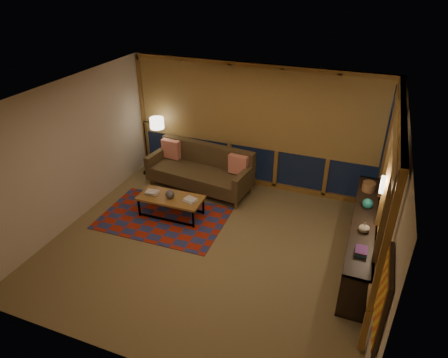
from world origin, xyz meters
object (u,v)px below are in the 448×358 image
(coffee_table, at_px, (171,206))
(bookshelf, at_px, (361,237))
(floor_lamp, at_px, (146,145))
(sofa, at_px, (199,170))

(coffee_table, bearing_deg, bookshelf, -0.05)
(coffee_table, xyz_separation_m, floor_lamp, (-1.36, 1.41, 0.50))
(sofa, relative_size, floor_lamp, 1.59)
(floor_lamp, bearing_deg, sofa, -12.73)
(sofa, distance_m, coffee_table, 1.21)
(floor_lamp, relative_size, bookshelf, 0.47)
(bookshelf, bearing_deg, coffee_table, -178.92)
(floor_lamp, bearing_deg, bookshelf, -19.06)
(coffee_table, relative_size, floor_lamp, 0.89)
(floor_lamp, height_order, bookshelf, floor_lamp)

